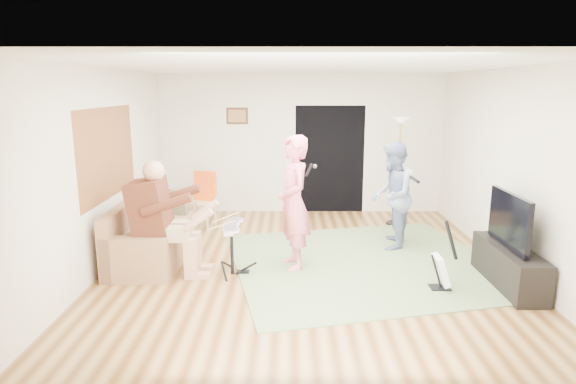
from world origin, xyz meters
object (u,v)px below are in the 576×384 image
object	(u,v)px
torchiere_lamp	(399,152)
television	(509,220)
sofa	(149,239)
singer	(294,203)
drum_kit	(232,252)
guitarist	(392,196)
dining_chair	(202,208)
tv_cabinet	(509,266)
guitar_spare	(442,270)

from	to	relation	value
torchiere_lamp	television	size ratio (longest dim) A/B	1.88
sofa	singer	distance (m)	2.24
drum_kit	guitarist	size ratio (longest dim) A/B	0.43
dining_chair	singer	bearing A→B (deg)	-36.11
torchiere_lamp	guitarist	bearing A→B (deg)	-106.20
singer	television	distance (m)	2.71
sofa	dining_chair	world-z (taller)	dining_chair
sofa	dining_chair	xyz separation A→B (m)	(0.51, 1.53, 0.07)
sofa	television	world-z (taller)	television
singer	guitarist	size ratio (longest dim) A/B	1.11
television	dining_chair	bearing A→B (deg)	148.87
drum_kit	television	xyz separation A→B (m)	(3.45, -0.37, 0.54)
television	sofa	bearing A→B (deg)	167.85
drum_kit	singer	xyz separation A→B (m)	(0.82, 0.26, 0.60)
sofa	guitarist	xyz separation A→B (m)	(3.62, 0.45, 0.54)
drum_kit	sofa	bearing A→B (deg)	153.31
tv_cabinet	dining_chair	bearing A→B (deg)	149.17
guitarist	drum_kit	bearing A→B (deg)	-49.24
singer	dining_chair	distance (m)	2.57
singer	television	size ratio (longest dim) A/B	1.78
sofa	dining_chair	distance (m)	1.62
tv_cabinet	singer	bearing A→B (deg)	166.85
sofa	singer	xyz separation A→B (m)	(2.11, -0.39, 0.63)
tv_cabinet	television	size ratio (longest dim) A/B	1.37
singer	dining_chair	world-z (taller)	singer
dining_chair	tv_cabinet	bearing A→B (deg)	-16.63
sofa	singer	bearing A→B (deg)	-10.59
drum_kit	singer	world-z (taller)	singer
singer	guitarist	bearing A→B (deg)	105.08
dining_chair	television	xyz separation A→B (m)	(4.23, -2.56, 0.50)
drum_kit	television	bearing A→B (deg)	-6.14
sofa	guitar_spare	bearing A→B (deg)	-16.36
guitar_spare	dining_chair	world-z (taller)	dining_chair
drum_kit	torchiere_lamp	distance (m)	3.76
guitar_spare	tv_cabinet	size ratio (longest dim) A/B	0.63
sofa	dining_chair	size ratio (longest dim) A/B	2.10
drum_kit	torchiere_lamp	bearing A→B (deg)	41.76
dining_chair	television	distance (m)	4.97
guitarist	torchiere_lamp	world-z (taller)	torchiere_lamp
tv_cabinet	torchiere_lamp	bearing A→B (deg)	105.94
guitar_spare	singer	bearing A→B (deg)	157.29
drum_kit	guitarist	bearing A→B (deg)	25.41
sofa	guitarist	distance (m)	3.68
drum_kit	tv_cabinet	size ratio (longest dim) A/B	0.51
tv_cabinet	television	bearing A→B (deg)	180.00
guitarist	singer	bearing A→B (deg)	-45.23
torchiere_lamp	tv_cabinet	xyz separation A→B (m)	(0.80, -2.79, -1.07)
singer	tv_cabinet	world-z (taller)	singer
singer	torchiere_lamp	xyz separation A→B (m)	(1.89, 2.16, 0.41)
guitar_spare	dining_chair	distance (m)	4.34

